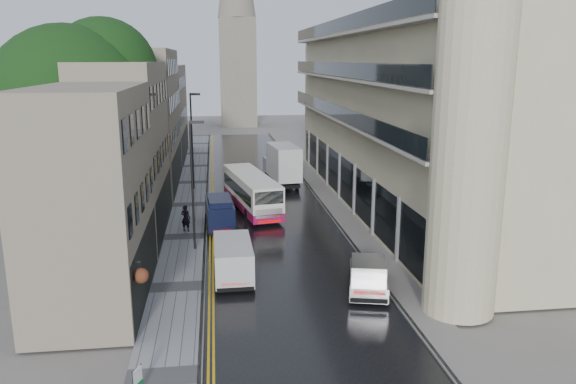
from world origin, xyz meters
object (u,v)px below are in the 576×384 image
object	(u,v)px
white_lorry	(275,168)
estate_sign	(138,382)
cream_bus	(247,202)
white_van	(217,272)
tree_near	(72,131)
pedestrian	(186,218)
silver_hatchback	(351,286)
tree_far	(114,121)
lamp_post_near	(192,187)
navy_van	(209,218)
lamp_post_far	(192,142)

from	to	relation	value
white_lorry	estate_sign	bearing A→B (deg)	-111.39
cream_bus	white_van	world-z (taller)	cream_bus
tree_near	pedestrian	distance (m)	8.93
silver_hatchback	tree_far	bearing A→B (deg)	134.73
white_lorry	pedestrian	xyz separation A→B (m)	(-7.30, -12.02, -0.88)
white_van	lamp_post_near	distance (m)	7.09
white_lorry	navy_van	world-z (taller)	white_lorry
cream_bus	tree_far	bearing A→B (deg)	125.69
cream_bus	lamp_post_near	distance (m)	7.56
tree_near	cream_bus	size ratio (longest dim) A/B	1.39
silver_hatchback	estate_sign	world-z (taller)	silver_hatchback
silver_hatchback	estate_sign	xyz separation A→B (m)	(-9.07, -6.66, -0.21)
white_lorry	cream_bus	bearing A→B (deg)	-114.71
tree_near	white_lorry	size ratio (longest dim) A/B	1.94
white_lorry	lamp_post_far	world-z (taller)	lamp_post_far
tree_near	white_van	world-z (taller)	tree_near
white_van	cream_bus	bearing A→B (deg)	79.28
silver_hatchback	cream_bus	bearing A→B (deg)	119.78
pedestrian	silver_hatchback	bearing A→B (deg)	148.41
tree_far	lamp_post_near	world-z (taller)	tree_far
navy_van	pedestrian	distance (m)	1.68
cream_bus	estate_sign	bearing A→B (deg)	-113.58
tree_near	pedestrian	bearing A→B (deg)	2.83
tree_near	silver_hatchback	xyz separation A→B (m)	(14.96, -11.75, -6.15)
tree_near	estate_sign	distance (m)	20.35
pedestrian	estate_sign	bearing A→B (deg)	111.57
lamp_post_far	estate_sign	size ratio (longest dim) A/B	8.81
tree_far	white_van	size ratio (longest dim) A/B	2.77
white_van	white_lorry	bearing A→B (deg)	75.79
silver_hatchback	lamp_post_near	xyz separation A→B (m)	(-7.61, 8.39, 3.16)
cream_bus	pedestrian	distance (m)	4.89
tree_near	tree_far	xyz separation A→B (m)	(0.30, 13.00, -0.72)
lamp_post_far	white_lorry	bearing A→B (deg)	15.08
lamp_post_near	estate_sign	distance (m)	15.49
white_van	estate_sign	xyz separation A→B (m)	(-2.74, -8.73, -0.45)
tree_far	estate_sign	distance (m)	32.40
white_van	pedestrian	size ratio (longest dim) A/B	2.51
pedestrian	estate_sign	xyz separation A→B (m)	(-0.78, -18.74, -0.42)
tree_far	lamp_post_near	size ratio (longest dim) A/B	1.62
navy_van	lamp_post_far	size ratio (longest dim) A/B	0.53
white_lorry	lamp_post_near	world-z (taller)	lamp_post_near
silver_hatchback	lamp_post_far	size ratio (longest dim) A/B	0.50
navy_van	lamp_post_far	bearing A→B (deg)	92.93
white_lorry	tree_far	bearing A→B (deg)	170.59
silver_hatchback	navy_van	world-z (taller)	navy_van
tree_far	navy_van	size ratio (longest dim) A/B	2.82
tree_far	lamp_post_far	world-z (taller)	tree_far
silver_hatchback	lamp_post_far	xyz separation A→B (m)	(-8.19, 24.84, 3.48)
silver_hatchback	estate_sign	bearing A→B (deg)	-129.63
tree_near	cream_bus	xyz separation A→B (m)	(10.87, 2.82, -5.56)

